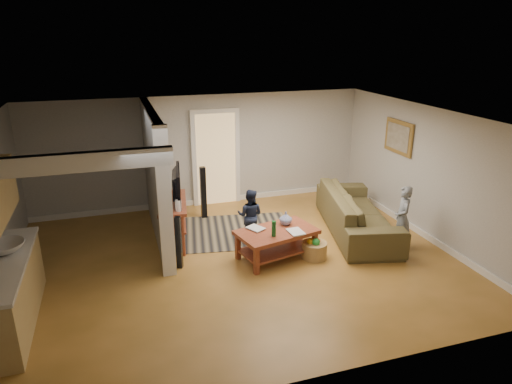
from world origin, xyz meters
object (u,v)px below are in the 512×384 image
coffee_table (277,236)px  child (399,247)px  toddler (250,240)px  speaker_right (203,193)px  sofa (356,231)px  speaker_left (179,243)px  tv_console (173,205)px  toy_basket (314,249)px

coffee_table → child: 2.36m
child → toddler: size_ratio=1.16×
speaker_right → sofa: bearing=-32.1°
speaker_left → child: size_ratio=0.78×
speaker_right → toddler: size_ratio=1.10×
tv_console → speaker_right: (0.77, 1.07, -0.20)m
speaker_right → child: size_ratio=0.95×
tv_console → child: tv_console is taller
sofa → toy_basket: 1.52m
sofa → coffee_table: coffee_table is taller
tv_console → coffee_table: bearing=-27.0°
coffee_table → toy_basket: 0.71m
tv_console → toy_basket: tv_console is taller
coffee_table → child: bearing=-7.9°
toy_basket → child: bearing=-3.7°
coffee_table → toddler: 0.94m
toy_basket → child: size_ratio=0.37×
toy_basket → child: 1.69m
child → toddler: bearing=-92.9°
speaker_left → toy_basket: size_ratio=2.09×
speaker_left → child: 4.05m
speaker_left → tv_console: bearing=109.5°
tv_console → speaker_left: size_ratio=1.50×
tv_console → toddler: tv_console is taller
speaker_left → toy_basket: speaker_left is taller
tv_console → speaker_right: size_ratio=1.23×
speaker_left → coffee_table: bearing=18.1°
tv_console → speaker_right: bearing=62.1°
coffee_table → child: coffee_table is taller
speaker_left → toddler: size_ratio=0.90×
coffee_table → sofa: bearing=17.2°
speaker_right → child: 4.09m
speaker_left → toddler: speaker_left is taller
tv_console → speaker_left: tv_console is taller
sofa → speaker_right: (-2.77, 1.62, 0.57)m
coffee_table → toddler: (-0.25, 0.81, -0.41)m
coffee_table → speaker_left: bearing=174.9°
sofa → speaker_left: 3.66m
sofa → toddler: (-2.15, 0.22, 0.00)m
sofa → child: (0.40, -0.91, 0.00)m
speaker_right → toy_basket: (1.49, -2.42, -0.40)m
coffee_table → speaker_right: (-0.86, 2.21, 0.15)m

